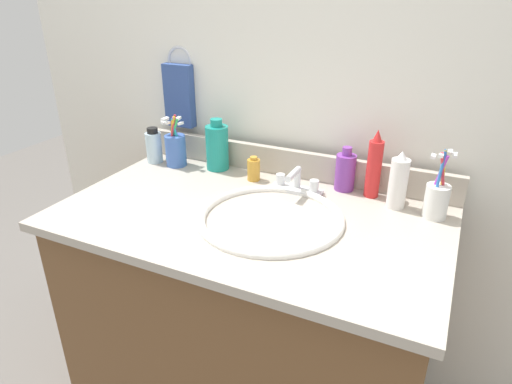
# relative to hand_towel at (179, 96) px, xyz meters

# --- Properties ---
(vanity_cabinet) EXTENTS (1.03, 0.58, 0.72)m
(vanity_cabinet) POSITION_rel_hand_towel_xyz_m (0.44, -0.33, -0.61)
(vanity_cabinet) COLOR brown
(vanity_cabinet) RESTS_ON ground_plane
(countertop) EXTENTS (1.08, 0.63, 0.03)m
(countertop) POSITION_rel_hand_towel_xyz_m (0.44, -0.33, -0.23)
(countertop) COLOR #B2A899
(countertop) RESTS_ON vanity_cabinet
(backsplash) EXTENTS (1.08, 0.02, 0.09)m
(backsplash) POSITION_rel_hand_towel_xyz_m (0.44, -0.02, -0.17)
(backsplash) COLOR #B2A899
(backsplash) RESTS_ON countertop
(back_wall) EXTENTS (2.18, 0.04, 1.30)m
(back_wall) POSITION_rel_hand_towel_xyz_m (0.44, 0.04, -0.32)
(back_wall) COLOR white
(back_wall) RESTS_ON ground_plane
(towel_ring) EXTENTS (0.10, 0.01, 0.10)m
(towel_ring) POSITION_rel_hand_towel_xyz_m (0.00, 0.02, 0.12)
(towel_ring) COLOR silver
(hand_towel) EXTENTS (0.11, 0.04, 0.22)m
(hand_towel) POSITION_rel_hand_towel_xyz_m (0.00, 0.00, 0.00)
(hand_towel) COLOR #334C8C
(sink_basin) EXTENTS (0.40, 0.40, 0.11)m
(sink_basin) POSITION_rel_hand_towel_xyz_m (0.51, -0.33, -0.25)
(sink_basin) COLOR white
(sink_basin) RESTS_ON countertop
(faucet) EXTENTS (0.16, 0.10, 0.08)m
(faucet) POSITION_rel_hand_towel_xyz_m (0.51, -0.14, -0.19)
(faucet) COLOR silver
(faucet) RESTS_ON countertop
(bottle_mouthwash_teal) EXTENTS (0.08, 0.08, 0.18)m
(bottle_mouthwash_teal) POSITION_rel_hand_towel_xyz_m (0.19, -0.07, -0.14)
(bottle_mouthwash_teal) COLOR teal
(bottle_mouthwash_teal) RESTS_ON countertop
(bottle_spray_red) EXTENTS (0.04, 0.04, 0.21)m
(bottle_spray_red) POSITION_rel_hand_towel_xyz_m (0.72, -0.06, -0.12)
(bottle_spray_red) COLOR red
(bottle_spray_red) RESTS_ON countertop
(bottle_oil_amber) EXTENTS (0.04, 0.04, 0.08)m
(bottle_oil_amber) POSITION_rel_hand_towel_xyz_m (0.35, -0.11, -0.18)
(bottle_oil_amber) COLOR gold
(bottle_oil_amber) RESTS_ON countertop
(bottle_lotion_white) EXTENTS (0.05, 0.05, 0.17)m
(bottle_lotion_white) POSITION_rel_hand_towel_xyz_m (0.80, -0.11, -0.14)
(bottle_lotion_white) COLOR white
(bottle_lotion_white) RESTS_ON countertop
(bottle_cream_purple) EXTENTS (0.06, 0.06, 0.14)m
(bottle_cream_purple) POSITION_rel_hand_towel_xyz_m (0.63, -0.05, -0.16)
(bottle_cream_purple) COLOR #7A3899
(bottle_cream_purple) RESTS_ON countertop
(bottle_gel_clear) EXTENTS (0.06, 0.06, 0.13)m
(bottle_gel_clear) POSITION_rel_hand_towel_xyz_m (-0.05, -0.11, -0.16)
(bottle_gel_clear) COLOR silver
(bottle_gel_clear) RESTS_ON countertop
(cup_white_ceramic) EXTENTS (0.07, 0.07, 0.20)m
(cup_white_ceramic) POSITION_rel_hand_towel_xyz_m (0.91, -0.12, -0.17)
(cup_white_ceramic) COLOR white
(cup_white_ceramic) RESTS_ON countertop
(cup_blue_plastic) EXTENTS (0.08, 0.07, 0.18)m
(cup_blue_plastic) POSITION_rel_hand_towel_xyz_m (0.04, -0.11, -0.16)
(cup_blue_plastic) COLOR #3F66B7
(cup_blue_plastic) RESTS_ON countertop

